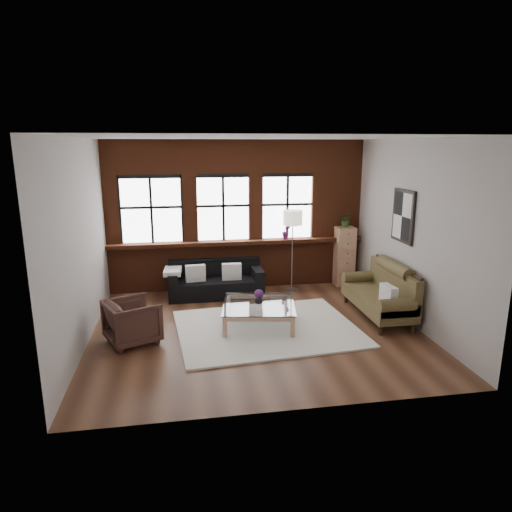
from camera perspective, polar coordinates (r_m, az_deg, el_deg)
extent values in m
plane|color=#4D2B1C|center=(7.95, 0.01, -9.13)|extent=(5.50, 5.50, 0.00)
plane|color=white|center=(7.32, 0.01, 14.60)|extent=(5.50, 5.50, 0.00)
plane|color=#B1AAA4|center=(9.91, -2.40, 5.09)|extent=(5.50, 0.00, 5.50)
plane|color=#B1AAA4|center=(5.10, 4.68, -3.31)|extent=(5.50, 0.00, 5.50)
plane|color=#B1AAA4|center=(7.53, -21.10, 1.40)|extent=(0.00, 5.00, 5.00)
plane|color=#B1AAA4|center=(8.37, 18.93, 2.74)|extent=(0.00, 5.00, 5.00)
cube|color=maroon|center=(9.86, -2.26, 1.74)|extent=(5.50, 0.30, 0.08)
cube|color=white|center=(7.95, 1.38, -9.01)|extent=(3.21, 2.62, 0.03)
cube|color=silver|center=(9.38, -7.57, -2.15)|extent=(0.41, 0.18, 0.34)
cube|color=silver|center=(9.43, -3.06, -1.96)|extent=(0.41, 0.16, 0.34)
cube|color=silver|center=(8.08, 16.21, -4.71)|extent=(0.17, 0.39, 0.34)
imported|color=#3A231D|center=(7.59, -15.20, -7.91)|extent=(1.02, 1.01, 0.71)
imported|color=#B2B2B2|center=(7.95, 0.35, -5.48)|extent=(0.18, 0.18, 0.15)
sphere|color=#562162|center=(7.91, 0.36, -4.76)|extent=(0.16, 0.16, 0.16)
cube|color=tan|center=(10.41, 10.93, -0.01)|extent=(0.41, 0.41, 1.32)
imported|color=#2D5923|center=(10.25, 11.14, 4.42)|extent=(0.35, 0.33, 0.31)
imported|color=#562162|center=(9.98, 3.81, 3.09)|extent=(0.20, 0.17, 0.34)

